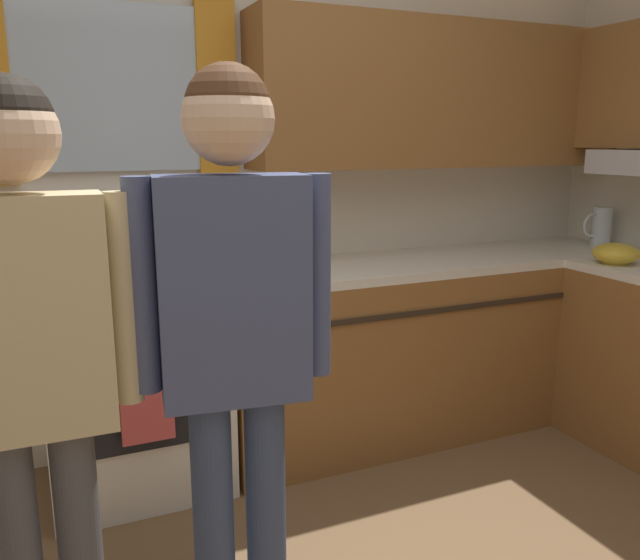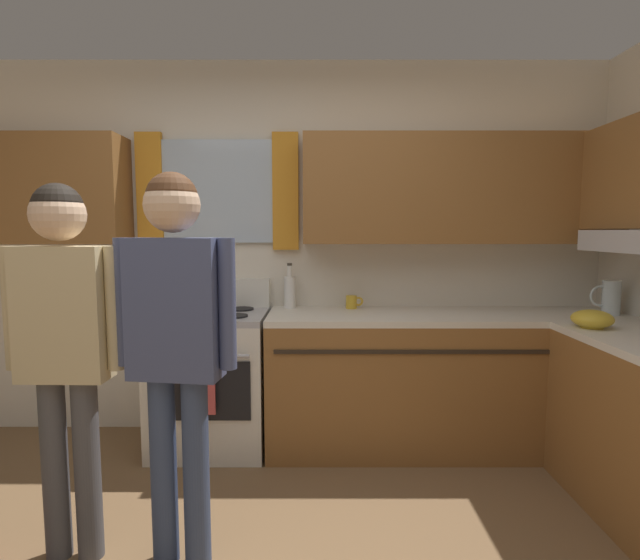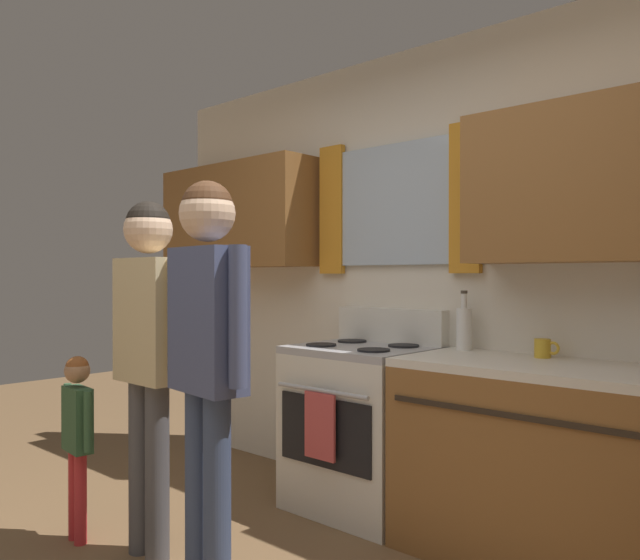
{
  "view_description": "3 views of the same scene",
  "coord_description": "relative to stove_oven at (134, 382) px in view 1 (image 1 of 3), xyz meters",
  "views": [
    {
      "loc": [
        -0.72,
        -1.16,
        1.49
      ],
      "look_at": [
        0.12,
        0.73,
        1.04
      ],
      "focal_mm": 35.98,
      "sensor_mm": 36.0,
      "label": 1
    },
    {
      "loc": [
        0.32,
        -1.61,
        1.43
      ],
      "look_at": [
        0.32,
        0.95,
        1.18
      ],
      "focal_mm": 27.38,
      "sensor_mm": 36.0,
      "label": 2
    },
    {
      "loc": [
        1.73,
        -1.18,
        1.29
      ],
      "look_at": [
        0.04,
        0.71,
        1.27
      ],
      "focal_mm": 35.06,
      "sensor_mm": 36.0,
      "label": 3
    }
  ],
  "objects": [
    {
      "name": "stove_oven",
      "position": [
        0.0,
        0.0,
        0.0
      ],
      "size": [
        0.73,
        0.67,
        1.1
      ],
      "color": "silver",
      "rests_on": "ground"
    },
    {
      "name": "water_pitcher",
      "position": [
        2.58,
        -0.06,
        0.54
      ],
      "size": [
        0.19,
        0.11,
        0.22
      ],
      "color": "silver",
      "rests_on": "kitchen_counter_run"
    },
    {
      "name": "bottle_milk_white",
      "position": [
        0.51,
        0.21,
        0.55
      ],
      "size": [
        0.08,
        0.08,
        0.31
      ],
      "color": "white",
      "rests_on": "kitchen_counter_run"
    },
    {
      "name": "adult_in_plaid",
      "position": [
        0.12,
        -1.16,
        0.59
      ],
      "size": [
        0.51,
        0.23,
        1.67
      ],
      "color": "#38476B",
      "rests_on": "ground"
    },
    {
      "name": "adult_holding_child",
      "position": [
        -0.36,
        -1.13,
        0.56
      ],
      "size": [
        0.51,
        0.22,
        1.63
      ],
      "color": "#4C4C51",
      "rests_on": "ground"
    },
    {
      "name": "mug_mustard_yellow",
      "position": [
        0.94,
        0.19,
        0.48
      ],
      "size": [
        0.12,
        0.08,
        0.09
      ],
      "color": "gold",
      "rests_on": "kitchen_counter_run"
    },
    {
      "name": "mixing_bowl",
      "position": [
        2.23,
        -0.49,
        0.48
      ],
      "size": [
        0.22,
        0.22,
        0.1
      ],
      "color": "gold",
      "rests_on": "kitchen_counter_run"
    },
    {
      "name": "back_wall_unit",
      "position": [
        0.45,
        0.27,
        1.0
      ],
      "size": [
        4.6,
        0.42,
        2.6
      ],
      "color": "silver",
      "rests_on": "ground"
    },
    {
      "name": "kitchen_counter_run",
      "position": [
        1.89,
        -0.45,
        -0.02
      ],
      "size": [
        2.32,
        2.21,
        0.9
      ],
      "color": "brown",
      "rests_on": "ground"
    }
  ]
}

